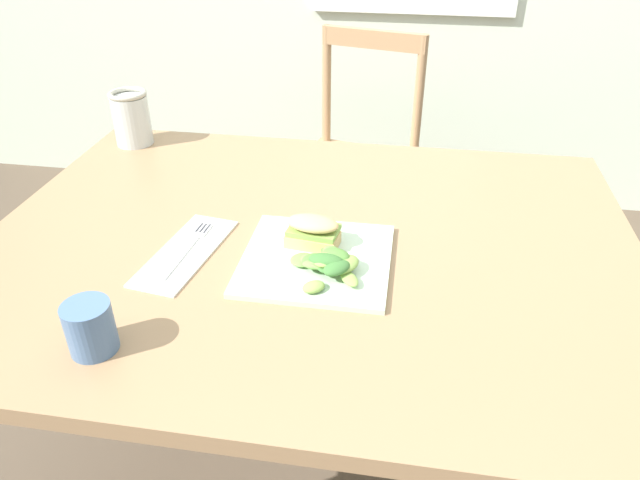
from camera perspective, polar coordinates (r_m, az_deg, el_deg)
The scene contains 9 objects.
dining_table at distance 1.16m, azimuth -1.07°, elevation -5.06°, with size 1.20×0.92×0.74m.
chair_wooden_far at distance 2.08m, azimuth 3.50°, elevation 7.53°, with size 0.48×0.48×0.87m.
plate_lunch at distance 1.02m, azimuth -0.36°, elevation -1.90°, with size 0.25×0.25×0.01m, color beige.
sandwich_half_front at distance 1.03m, azimuth -0.70°, elevation 0.90°, with size 0.10×0.07×0.06m.
salad_mixed_greens at distance 0.97m, azimuth 0.82°, elevation -2.16°, with size 0.14×0.14×0.03m.
napkin_folded at distance 1.07m, azimuth -12.91°, elevation -1.16°, with size 0.09×0.25×0.00m, color silver.
fork_on_napkin at distance 1.08m, azimuth -12.54°, elevation -0.51°, with size 0.03×0.19×0.00m.
mason_jar_iced_tea at distance 1.53m, azimuth -17.81°, elevation 10.99°, with size 0.09×0.09×0.13m.
cup_extra_side at distance 0.88m, azimuth -21.43°, elevation -7.93°, with size 0.07×0.07×0.08m, color #4C6B93.
Camera 1 is at (0.05, -0.74, 1.32)m, focal length 32.95 mm.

